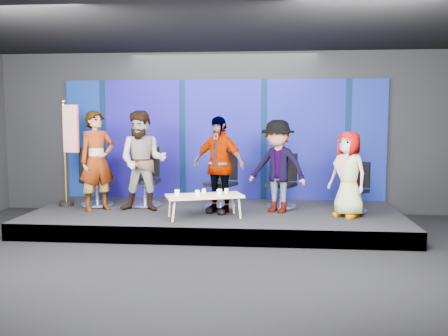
{
  "coord_description": "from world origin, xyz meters",
  "views": [
    {
      "loc": [
        1.04,
        -6.91,
        2.13
      ],
      "look_at": [
        0.17,
        2.4,
        1.14
      ],
      "focal_mm": 40.0,
      "sensor_mm": 36.0,
      "label": 1
    }
  ],
  "objects": [
    {
      "name": "backdrop",
      "position": [
        0.0,
        3.95,
        1.6
      ],
      "size": [
        7.0,
        0.08,
        2.6
      ],
      "primitive_type": "cube",
      "color": "navy",
      "rests_on": "riser"
    },
    {
      "name": "panelist_b",
      "position": [
        -1.39,
        2.39,
        1.26
      ],
      "size": [
        0.94,
        0.73,
        1.92
      ],
      "primitive_type": "imported",
      "rotation": [
        0.0,
        0.0,
        -0.0
      ],
      "color": "black",
      "rests_on": "riser"
    },
    {
      "name": "coffee_table",
      "position": [
        -0.13,
        1.84,
        0.68
      ],
      "size": [
        1.47,
        0.99,
        0.42
      ],
      "rotation": [
        0.0,
        0.0,
        0.34
      ],
      "color": "tan",
      "rests_on": "riser"
    },
    {
      "name": "panelist_c",
      "position": [
        0.07,
        2.33,
        1.21
      ],
      "size": [
        1.15,
        0.84,
        1.82
      ],
      "primitive_type": "imported",
      "rotation": [
        0.0,
        0.0,
        -0.42
      ],
      "color": "black",
      "rests_on": "riser"
    },
    {
      "name": "chair_d",
      "position": [
        1.28,
        2.96,
        0.66
      ],
      "size": [
        0.81,
        0.81,
        1.08
      ],
      "rotation": [
        0.0,
        0.0,
        -0.44
      ],
      "color": "silver",
      "rests_on": "riser"
    },
    {
      "name": "riser",
      "position": [
        0.0,
        2.5,
        0.15
      ],
      "size": [
        7.0,
        3.0,
        0.3
      ],
      "primitive_type": "cube",
      "color": "black",
      "rests_on": "ground"
    },
    {
      "name": "mug_d",
      "position": [
        0.14,
        1.84,
        0.77
      ],
      "size": [
        0.09,
        0.09,
        0.1
      ],
      "primitive_type": "cylinder",
      "color": "white",
      "rests_on": "coffee_table"
    },
    {
      "name": "mug_b",
      "position": [
        -0.24,
        1.7,
        0.77
      ],
      "size": [
        0.08,
        0.08,
        0.1
      ],
      "primitive_type": "cylinder",
      "color": "white",
      "rests_on": "coffee_table"
    },
    {
      "name": "mug_e",
      "position": [
        0.24,
        2.05,
        0.76
      ],
      "size": [
        0.07,
        0.07,
        0.09
      ],
      "primitive_type": "cylinder",
      "color": "white",
      "rests_on": "coffee_table"
    },
    {
      "name": "mug_a",
      "position": [
        -0.61,
        1.72,
        0.77
      ],
      "size": [
        0.09,
        0.09,
        0.1
      ],
      "primitive_type": "cylinder",
      "color": "white",
      "rests_on": "coffee_table"
    },
    {
      "name": "ground",
      "position": [
        0.0,
        0.0,
        0.0
      ],
      "size": [
        10.0,
        10.0,
        0.0
      ],
      "primitive_type": "plane",
      "color": "black",
      "rests_on": "ground"
    },
    {
      "name": "room_walls",
      "position": [
        0.0,
        0.0,
        2.43
      ],
      "size": [
        10.02,
        8.02,
        3.51
      ],
      "color": "black",
      "rests_on": "ground"
    },
    {
      "name": "flag_stand",
      "position": [
        -2.98,
        2.69,
        1.44
      ],
      "size": [
        0.48,
        0.29,
        2.16
      ],
      "rotation": [
        0.0,
        0.0,
        -0.26
      ],
      "color": "black",
      "rests_on": "riser"
    },
    {
      "name": "chair_b",
      "position": [
        -1.48,
        2.9,
        0.69
      ],
      "size": [
        0.67,
        0.67,
        1.19
      ],
      "rotation": [
        0.0,
        0.0,
        -0.0
      ],
      "color": "silver",
      "rests_on": "riser"
    },
    {
      "name": "chair_e",
      "position": [
        2.64,
        2.62,
        0.61
      ],
      "size": [
        0.76,
        0.76,
        0.96
      ],
      "rotation": [
        0.0,
        0.0,
        -0.8
      ],
      "color": "silver",
      "rests_on": "riser"
    },
    {
      "name": "panelist_a",
      "position": [
        -2.28,
        2.34,
        1.26
      ],
      "size": [
        0.83,
        0.81,
        1.92
      ],
      "primitive_type": "imported",
      "rotation": [
        0.0,
        0.0,
        0.75
      ],
      "color": "black",
      "rests_on": "riser"
    },
    {
      "name": "panelist_d",
      "position": [
        1.17,
        2.47,
        1.17
      ],
      "size": [
        1.3,
        1.07,
        1.75
      ],
      "primitive_type": "imported",
      "rotation": [
        0.0,
        0.0,
        -0.44
      ],
      "color": "black",
      "rests_on": "riser"
    },
    {
      "name": "chair_a",
      "position": [
        -2.49,
        2.8,
        0.69
      ],
      "size": [
        0.94,
        0.94,
        1.19
      ],
      "rotation": [
        0.0,
        0.0,
        0.75
      ],
      "color": "silver",
      "rests_on": "riser"
    },
    {
      "name": "mug_c",
      "position": [
        -0.16,
        1.98,
        0.76
      ],
      "size": [
        0.07,
        0.07,
        0.09
      ],
      "primitive_type": "cylinder",
      "color": "white",
      "rests_on": "coffee_table"
    },
    {
      "name": "panelist_e",
      "position": [
        2.44,
        2.16,
        1.08
      ],
      "size": [
        0.88,
        0.89,
        1.55
      ],
      "primitive_type": "imported",
      "rotation": [
        0.0,
        0.0,
        -0.8
      ],
      "color": "black",
      "rests_on": "riser"
    },
    {
      "name": "chair_c",
      "position": [
        0.09,
        2.83,
        0.67
      ],
      "size": [
        0.84,
        0.84,
        1.12
      ],
      "rotation": [
        0.0,
        0.0,
        -0.42
      ],
      "color": "silver",
      "rests_on": "riser"
    }
  ]
}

